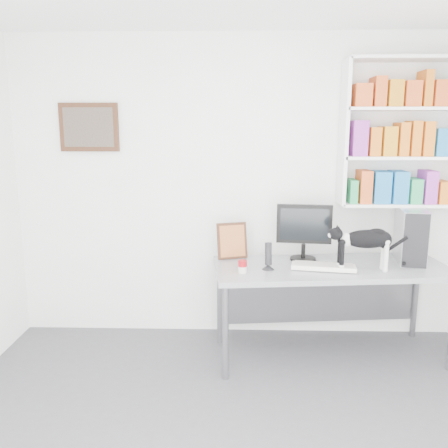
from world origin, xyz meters
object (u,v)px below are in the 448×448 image
object	(u,v)px
monitor	(304,232)
soup_can	(243,267)
pc_tower	(410,235)
leaning_print	(232,240)
speaker	(268,256)
cat	(365,249)
desk	(329,311)
keyboard	(323,267)
bookshelf	(404,133)

from	to	relation	value
monitor	soup_can	xyz separation A→B (m)	(-0.52, -0.38, -0.19)
pc_tower	leaning_print	xyz separation A→B (m)	(-1.50, 0.04, -0.06)
speaker	cat	xyz separation A→B (m)	(0.75, -0.01, 0.06)
pc_tower	soup_can	xyz separation A→B (m)	(-1.41, -0.38, -0.18)
desk	keyboard	distance (m)	0.43
speaker	bookshelf	bearing A→B (deg)	15.98
cat	leaning_print	bearing A→B (deg)	160.19
cat	bookshelf	bearing A→B (deg)	47.60
bookshelf	speaker	bearing A→B (deg)	-158.32
monitor	speaker	bearing A→B (deg)	-131.95
desk	keyboard	bearing A→B (deg)	-138.69
desk	monitor	distance (m)	0.69
pc_tower	bookshelf	bearing A→B (deg)	118.52
pc_tower	cat	distance (m)	0.54
pc_tower	soup_can	size ratio (longest dim) A/B	4.50
keyboard	leaning_print	distance (m)	0.80
keyboard	leaning_print	world-z (taller)	leaning_print
keyboard	speaker	distance (m)	0.45
bookshelf	keyboard	bearing A→B (deg)	-148.49
soup_can	cat	bearing A→B (deg)	5.26
monitor	cat	distance (m)	0.53
keyboard	speaker	world-z (taller)	speaker
monitor	leaning_print	xyz separation A→B (m)	(-0.61, 0.04, -0.08)
soup_can	pc_tower	bearing A→B (deg)	14.91
monitor	cat	bearing A→B (deg)	-27.14
leaning_print	cat	distance (m)	1.10
soup_can	speaker	bearing A→B (deg)	25.42
pc_tower	cat	bearing A→B (deg)	-138.13
bookshelf	desk	world-z (taller)	bookshelf
bookshelf	monitor	size ratio (longest dim) A/B	2.53
bookshelf	desk	distance (m)	1.62
bookshelf	keyboard	world-z (taller)	bookshelf
monitor	leaning_print	world-z (taller)	monitor
monitor	leaning_print	bearing A→B (deg)	-177.44
desk	cat	distance (m)	0.62
pc_tower	cat	world-z (taller)	pc_tower
keyboard	soup_can	xyz separation A→B (m)	(-0.65, -0.12, 0.03)
monitor	keyboard	bearing A→B (deg)	-56.98
desk	soup_can	size ratio (longest dim) A/B	18.91
pc_tower	desk	bearing A→B (deg)	-156.93
monitor	desk	bearing A→B (deg)	-32.30
pc_tower	leaning_print	world-z (taller)	pc_tower
bookshelf	keyboard	xyz separation A→B (m)	(-0.70, -0.43, -1.04)
desk	leaning_print	bearing A→B (deg)	159.96
leaning_print	monitor	bearing A→B (deg)	-20.02
keyboard	cat	distance (m)	0.35
bookshelf	soup_can	size ratio (longest dim) A/B	12.37
monitor	leaning_print	size ratio (longest dim) A/B	1.52
speaker	leaning_print	bearing A→B (deg)	126.60
speaker	cat	size ratio (longest dim) A/B	0.41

